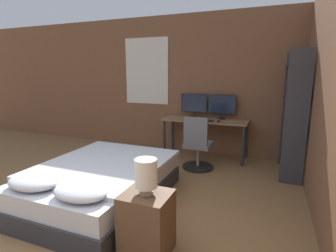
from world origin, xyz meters
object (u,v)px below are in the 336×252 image
at_px(bedside_lamp, 146,174).
at_px(keyboard, 203,121).
at_px(nightstand, 147,223).
at_px(computer_mouse, 218,121).
at_px(monitor_right, 222,105).
at_px(office_chair, 197,149).
at_px(monitor_left, 194,104).
at_px(bed, 100,183).
at_px(desk, 205,124).
at_px(bookshelf, 295,109).

relative_size(bedside_lamp, keyboard, 0.82).
relative_size(nightstand, computer_mouse, 8.04).
bearing_deg(computer_mouse, bedside_lamp, -92.06).
relative_size(monitor_right, office_chair, 0.57).
bearing_deg(computer_mouse, nightstand, -92.06).
bearing_deg(nightstand, monitor_left, 98.65).
relative_size(nightstand, keyboard, 1.47).
distance_m(monitor_right, office_chair, 1.08).
height_order(bedside_lamp, monitor_right, monitor_right).
height_order(keyboard, computer_mouse, computer_mouse).
height_order(bed, desk, desk).
xyz_separation_m(nightstand, computer_mouse, (0.10, 2.66, 0.47)).
bearing_deg(bed, monitor_left, 78.01).
distance_m(desk, office_chair, 0.72).
bearing_deg(monitor_right, bedside_lamp, -91.63).
xyz_separation_m(desk, monitor_right, (0.27, 0.17, 0.35)).
bearing_deg(monitor_right, computer_mouse, -88.33).
bearing_deg(keyboard, office_chair, -84.70).
bearing_deg(desk, computer_mouse, -31.22).
xyz_separation_m(monitor_right, keyboard, (-0.27, -0.34, -0.25)).
distance_m(monitor_left, office_chair, 1.10).
bearing_deg(computer_mouse, office_chair, -116.01).
height_order(keyboard, bookshelf, bookshelf).
relative_size(keyboard, computer_mouse, 5.48).
distance_m(keyboard, bookshelf, 1.52).
xyz_separation_m(bed, bookshelf, (2.25, 1.81, 0.81)).
relative_size(desk, bookshelf, 0.81).
bearing_deg(office_chair, bedside_lamp, -86.29).
bearing_deg(desk, office_chair, -86.08).
bearing_deg(keyboard, nightstand, -86.00).
distance_m(bed, bedside_lamp, 1.26).
height_order(bed, monitor_left, monitor_left).
xyz_separation_m(nightstand, desk, (-0.19, 2.83, 0.36)).
height_order(computer_mouse, bookshelf, bookshelf).
bearing_deg(bedside_lamp, keyboard, 94.00).
height_order(monitor_right, keyboard, monitor_right).
relative_size(bed, bedside_lamp, 6.13).
bearing_deg(monitor_left, bookshelf, -18.17).
bearing_deg(keyboard, computer_mouse, 0.00).
bearing_deg(monitor_right, desk, -147.35).
xyz_separation_m(keyboard, bookshelf, (1.47, -0.23, 0.31)).
bearing_deg(bed, desk, 70.58).
relative_size(monitor_left, office_chair, 0.57).
height_order(bedside_lamp, keyboard, bedside_lamp).
height_order(monitor_left, keyboard, monitor_left).
height_order(bedside_lamp, computer_mouse, bedside_lamp).
distance_m(nightstand, monitor_right, 3.09).
xyz_separation_m(bed, bedside_lamp, (0.96, -0.63, 0.50)).
bearing_deg(monitor_left, computer_mouse, -31.93).
distance_m(nightstand, bedside_lamp, 0.47).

